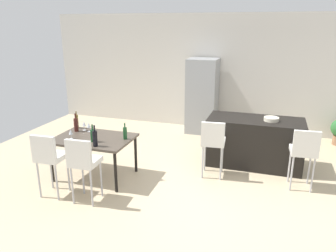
% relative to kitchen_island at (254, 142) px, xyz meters
% --- Properties ---
extents(ground_plane, '(10.00, 10.00, 0.00)m').
position_rel_kitchen_island_xyz_m(ground_plane, '(-0.62, -0.84, -0.46)').
color(ground_plane, '#C6B28E').
extents(back_wall, '(10.00, 0.12, 2.90)m').
position_rel_kitchen_island_xyz_m(back_wall, '(-0.62, 2.15, 0.99)').
color(back_wall, beige).
rests_on(back_wall, ground_plane).
extents(kitchen_island, '(1.78, 0.81, 0.92)m').
position_rel_kitchen_island_xyz_m(kitchen_island, '(0.00, 0.00, 0.00)').
color(kitchen_island, black).
rests_on(kitchen_island, ground_plane).
extents(bar_chair_left, '(0.43, 0.43, 1.05)m').
position_rel_kitchen_island_xyz_m(bar_chair_left, '(-0.66, -0.79, 0.24)').
color(bar_chair_left, silver).
rests_on(bar_chair_left, ground_plane).
extents(bar_chair_middle, '(0.43, 0.43, 1.05)m').
position_rel_kitchen_island_xyz_m(bar_chair_middle, '(0.82, -0.79, 0.24)').
color(bar_chair_middle, silver).
rests_on(bar_chair_middle, ground_plane).
extents(dining_table, '(1.34, 0.93, 0.74)m').
position_rel_kitchen_island_xyz_m(dining_table, '(-2.65, -1.42, 0.21)').
color(dining_table, '#4C4238').
rests_on(dining_table, ground_plane).
extents(dining_chair_near, '(0.42, 0.42, 1.05)m').
position_rel_kitchen_island_xyz_m(dining_chair_near, '(-2.95, -2.25, 0.24)').
color(dining_chair_near, silver).
rests_on(dining_chair_near, ground_plane).
extents(dining_chair_far, '(0.42, 0.42, 1.05)m').
position_rel_kitchen_island_xyz_m(dining_chair_far, '(-2.35, -2.25, 0.24)').
color(dining_chair_far, silver).
rests_on(dining_chair_far, ground_plane).
extents(wine_bottle_inner, '(0.06, 0.06, 0.33)m').
position_rel_kitchen_island_xyz_m(wine_bottle_inner, '(-3.23, -1.03, 0.41)').
color(wine_bottle_inner, brown).
rests_on(wine_bottle_inner, dining_table).
extents(wine_bottle_end, '(0.08, 0.08, 0.34)m').
position_rel_kitchen_island_xyz_m(wine_bottle_end, '(-3.13, -1.21, 0.41)').
color(wine_bottle_end, '#471E19').
rests_on(wine_bottle_end, dining_table).
extents(wine_bottle_near, '(0.07, 0.07, 0.29)m').
position_rel_kitchen_island_xyz_m(wine_bottle_near, '(-2.09, -1.32, 0.39)').
color(wine_bottle_near, '#194723').
rests_on(wine_bottle_near, dining_table).
extents(wine_bottle_left, '(0.08, 0.08, 0.35)m').
position_rel_kitchen_island_xyz_m(wine_bottle_left, '(-2.41, -1.78, 0.42)').
color(wine_bottle_left, black).
rests_on(wine_bottle_left, dining_table).
extents(wine_bottle_corner, '(0.08, 0.08, 0.30)m').
position_rel_kitchen_island_xyz_m(wine_bottle_corner, '(-2.55, -1.60, 0.39)').
color(wine_bottle_corner, '#194723').
rests_on(wine_bottle_corner, dining_table).
extents(wine_glass_middle, '(0.07, 0.07, 0.17)m').
position_rel_kitchen_island_xyz_m(wine_glass_middle, '(-3.03, -1.11, 0.40)').
color(wine_glass_middle, silver).
rests_on(wine_glass_middle, dining_table).
extents(wine_glass_right, '(0.07, 0.07, 0.17)m').
position_rel_kitchen_island_xyz_m(wine_glass_right, '(-2.99, -1.60, 0.40)').
color(wine_glass_right, silver).
rests_on(wine_glass_right, dining_table).
extents(wine_glass_far, '(0.07, 0.07, 0.17)m').
position_rel_kitchen_island_xyz_m(wine_glass_far, '(-2.90, -1.15, 0.40)').
color(wine_glass_far, silver).
rests_on(wine_glass_far, dining_table).
extents(refrigerator, '(0.72, 0.68, 1.84)m').
position_rel_kitchen_island_xyz_m(refrigerator, '(-1.40, 1.71, 0.46)').
color(refrigerator, '#939699').
rests_on(refrigerator, ground_plane).
extents(fruit_bowl, '(0.27, 0.27, 0.07)m').
position_rel_kitchen_island_xyz_m(fruit_bowl, '(0.27, -0.04, 0.50)').
color(fruit_bowl, beige).
rests_on(fruit_bowl, kitchen_island).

